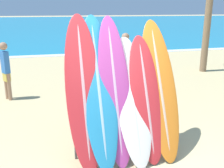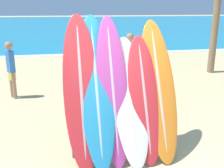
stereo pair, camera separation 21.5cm
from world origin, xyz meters
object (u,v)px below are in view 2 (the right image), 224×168
object	(u,v)px
surfboard_slot_5	(159,88)
person_mid_beach	(130,59)
surfboard_slot_3	(130,100)
surfboard_slot_1	(96,89)
person_near_water	(11,68)
surfboard_slot_2	(113,89)
surfboard_rack	(121,125)
surfboard_slot_0	(81,89)
surfboard_slot_4	(144,98)

from	to	relation	value
surfboard_slot_5	person_mid_beach	world-z (taller)	surfboard_slot_5
surfboard_slot_5	surfboard_slot_3	bearing A→B (deg)	-172.09
surfboard_slot_1	person_near_water	size ratio (longest dim) A/B	1.49
surfboard_slot_2	surfboard_slot_5	distance (m)	0.77
surfboard_rack	person_mid_beach	xyz separation A→B (m)	(1.07, 3.58, 0.39)
surfboard_slot_2	surfboard_slot_1	bearing A→B (deg)	176.57
surfboard_slot_0	person_mid_beach	xyz separation A→B (m)	(1.70, 3.51, -0.24)
surfboard_slot_1	person_near_water	world-z (taller)	surfboard_slot_1
surfboard_rack	surfboard_slot_0	bearing A→B (deg)	173.24
surfboard_rack	surfboard_slot_4	xyz separation A→B (m)	(0.37, -0.02, 0.45)
surfboard_rack	person_near_water	xyz separation A→B (m)	(-2.23, 3.30, 0.32)
surfboard_rack	surfboard_slot_1	world-z (taller)	surfboard_slot_1
surfboard_slot_1	person_mid_beach	distance (m)	3.80
surfboard_slot_2	surfboard_slot_3	size ratio (longest dim) A/B	1.18
surfboard_slot_2	person_mid_beach	world-z (taller)	surfboard_slot_2
surfboard_rack	surfboard_slot_0	world-z (taller)	surfboard_slot_0
surfboard_slot_3	surfboard_slot_2	bearing A→B (deg)	163.59
surfboard_slot_1	surfboard_rack	bearing A→B (deg)	-10.97
surfboard_slot_1	person_mid_beach	size ratio (longest dim) A/B	1.37
surfboard_slot_1	surfboard_slot_5	world-z (taller)	surfboard_slot_1
surfboard_slot_2	person_near_water	xyz separation A→B (m)	(-2.10, 3.24, -0.29)
surfboard_slot_0	surfboard_slot_4	bearing A→B (deg)	-5.64
surfboard_rack	person_mid_beach	distance (m)	3.76
surfboard_slot_0	surfboard_slot_1	xyz separation A→B (m)	(0.24, 0.00, -0.01)
surfboard_slot_4	person_mid_beach	distance (m)	3.67
surfboard_rack	surfboard_slot_5	xyz separation A→B (m)	(0.64, 0.05, 0.58)
surfboard_rack	person_near_water	bearing A→B (deg)	124.04
surfboard_slot_3	person_mid_beach	bearing A→B (deg)	75.46
surfboard_slot_0	surfboard_slot_2	bearing A→B (deg)	-1.66
surfboard_slot_2	person_near_water	world-z (taller)	surfboard_slot_2
person_near_water	person_mid_beach	xyz separation A→B (m)	(3.30, 0.28, 0.07)
surfboard_slot_0	person_mid_beach	bearing A→B (deg)	64.09
surfboard_slot_2	surfboard_slot_4	bearing A→B (deg)	-9.55
surfboard_slot_5	person_near_water	bearing A→B (deg)	131.40
surfboard_rack	surfboard_slot_2	bearing A→B (deg)	155.41
surfboard_slot_0	surfboard_slot_3	xyz separation A→B (m)	(0.77, -0.09, -0.19)
surfboard_slot_3	person_near_water	xyz separation A→B (m)	(-2.37, 3.32, -0.12)
surfboard_slot_5	surfboard_slot_2	bearing A→B (deg)	179.21
surfboard_slot_5	surfboard_slot_1	bearing A→B (deg)	178.54
person_near_water	person_mid_beach	bearing A→B (deg)	-118.39
surfboard_slot_4	person_mid_beach	bearing A→B (deg)	78.96
surfboard_slot_4	surfboard_slot_5	bearing A→B (deg)	15.45
surfboard_slot_0	surfboard_slot_5	distance (m)	1.27
surfboard_slot_2	surfboard_slot_4	size ratio (longest dim) A/B	1.16
surfboard_slot_1	surfboard_slot_4	xyz separation A→B (m)	(0.76, -0.10, -0.17)
surfboard_slot_1	surfboard_slot_3	size ratio (longest dim) A/B	1.19
surfboard_slot_3	surfboard_slot_5	xyz separation A→B (m)	(0.50, 0.07, 0.14)
surfboard_slot_4	surfboard_slot_1	bearing A→B (deg)	172.52
surfboard_rack	surfboard_slot_2	size ratio (longest dim) A/B	0.72
surfboard_slot_1	person_near_water	xyz separation A→B (m)	(-1.84, 3.23, -0.30)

